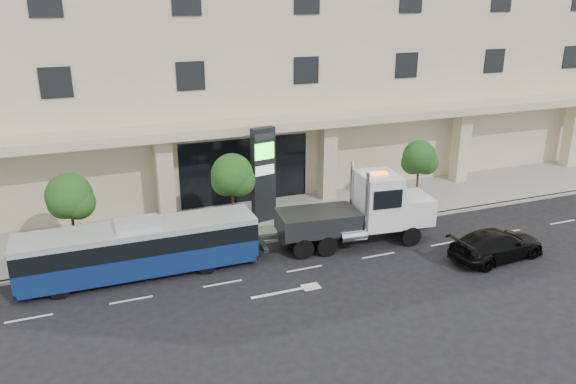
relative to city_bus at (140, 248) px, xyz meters
name	(u,v)px	position (x,y,z in m)	size (l,w,h in m)	color
ground	(293,256)	(7.26, -0.67, -1.38)	(120.00, 120.00, 0.00)	black
sidewalk	(261,219)	(7.26, 4.33, -1.30)	(120.00, 6.00, 0.15)	gray
curb	(279,239)	(7.26, 1.33, -1.30)	(120.00, 0.30, 0.15)	gray
convention_center	(210,31)	(7.26, 14.76, 8.60)	(60.00, 17.60, 20.00)	#BFB18F
tree_left	(70,199)	(-2.72, 2.93, 1.74)	(2.27, 2.20, 4.22)	#422B19
tree_mid	(233,177)	(5.28, 2.93, 1.88)	(2.28, 2.20, 4.38)	#422B19
tree_right	(420,159)	(16.78, 2.93, 1.66)	(2.10, 2.00, 4.04)	#422B19
city_bus	(140,248)	(0.00, 0.00, 0.00)	(10.68, 2.29, 2.70)	black
tow_truck	(362,212)	(11.17, -0.48, 0.34)	(9.22, 3.06, 4.17)	#2D3033
black_sedan	(497,244)	(16.46, -4.52, -0.63)	(2.07, 5.10, 1.48)	black
signage_pylon	(263,174)	(7.33, 3.95, 1.51)	(1.41, 0.75, 5.37)	black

